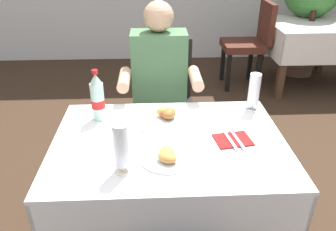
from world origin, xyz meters
TOP-DOWN VIEW (x-y plane):
  - main_dining_table at (-0.10, 0.08)m, footprint 1.12×0.80m
  - chair_far_diner_seat at (-0.10, 0.87)m, footprint 0.44×0.50m
  - seated_diner_far at (-0.13, 0.77)m, footprint 0.50×0.46m
  - plate_near_camera at (-0.12, -0.08)m, footprint 0.25×0.25m
  - plate_far_diner at (-0.12, 0.26)m, footprint 0.25×0.25m
  - beer_glass_left at (0.38, 0.38)m, footprint 0.07×0.07m
  - beer_glass_middle at (-0.31, -0.15)m, footprint 0.07×0.07m
  - cola_bottle_primary at (-0.46, 0.31)m, footprint 0.07×0.07m
  - napkin_cutlery_set at (0.20, 0.06)m, footprint 0.19×0.20m
  - background_dining_table at (1.61, 2.43)m, footprint 0.91×0.87m
  - background_chair_left at (0.95, 2.43)m, footprint 0.50×0.44m
  - background_table_tumbler at (1.66, 2.54)m, footprint 0.06×0.06m
  - potted_plant_corner at (1.72, 2.79)m, footprint 0.66×0.66m

SIDE VIEW (x-z plane):
  - background_dining_table at x=1.61m, z-range 0.19..0.92m
  - chair_far_diner_seat at x=-0.10m, z-range 0.07..1.04m
  - background_chair_left at x=0.95m, z-range 0.07..1.04m
  - main_dining_table at x=-0.10m, z-range 0.19..0.93m
  - seated_diner_far at x=-0.13m, z-range 0.08..1.34m
  - napkin_cutlery_set at x=0.20m, z-range 0.73..0.75m
  - plate_near_camera at x=-0.12m, z-range 0.73..0.78m
  - plate_far_diner at x=-0.12m, z-range 0.72..0.79m
  - background_table_tumbler at x=1.66m, z-range 0.74..0.85m
  - beer_glass_left at x=0.38m, z-range 0.74..0.95m
  - beer_glass_middle at x=-0.31m, z-range 0.74..0.96m
  - cola_bottle_primary at x=-0.46m, z-range 0.72..1.00m
  - potted_plant_corner at x=1.72m, z-range 0.24..1.61m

